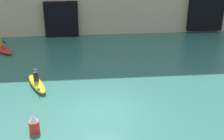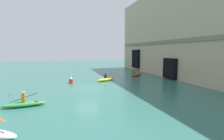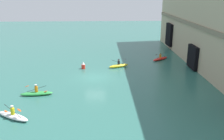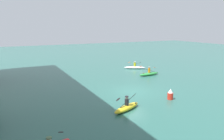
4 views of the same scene
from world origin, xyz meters
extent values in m
plane|color=#2D665B|center=(0.00, 0.00, 0.00)|extent=(120.00, 120.00, 0.00)
cube|color=black|center=(-2.99, 13.31, 1.66)|extent=(3.01, 0.70, 3.10)
cube|color=black|center=(10.43, 13.31, 2.17)|extent=(3.31, 0.70, 3.92)
ellipsoid|color=red|center=(-7.78, 9.92, 0.17)|extent=(2.73, 3.07, 0.34)
cylinder|color=orange|center=(-7.78, 9.92, 0.59)|extent=(0.32, 0.32, 0.51)
sphere|color=tan|center=(-7.78, 9.92, 0.97)|extent=(0.24, 0.24, 0.24)
cylinder|color=black|center=(-7.78, 9.92, 0.62)|extent=(1.21, 1.68, 0.81)
ellipsoid|color=black|center=(-7.25, 9.19, 0.96)|extent=(0.40, 0.45, 0.20)
ellipsoid|color=yellow|center=(-4.07, 3.21, 0.21)|extent=(1.78, 2.98, 0.42)
cylinder|color=#232328|center=(-4.07, 3.21, 0.68)|extent=(0.32, 0.32, 0.52)
sphere|color=beige|center=(-4.07, 3.21, 1.05)|extent=(0.22, 0.22, 0.22)
cylinder|color=#232328|center=(-4.07, 3.21, 1.14)|extent=(0.28, 0.28, 0.06)
cylinder|color=black|center=(-4.07, 3.21, 0.71)|extent=(0.58, 2.04, 0.95)
ellipsoid|color=black|center=(-4.31, 4.11, 1.12)|extent=(0.28, 0.45, 0.22)
ellipsoid|color=black|center=(-3.82, 2.30, 0.30)|extent=(0.28, 0.45, 0.22)
cylinder|color=red|center=(-3.56, -1.69, 0.31)|extent=(0.52, 0.52, 0.61)
cone|color=white|center=(-3.56, -1.69, 0.81)|extent=(0.44, 0.44, 0.39)
camera|label=1|loc=(-0.95, -14.63, 9.06)|focal=50.00mm
camera|label=2|loc=(20.11, -3.05, 4.34)|focal=28.00mm
camera|label=3|loc=(29.32, 0.96, 10.24)|focal=40.00mm
camera|label=4|loc=(-18.23, 11.57, 6.60)|focal=35.00mm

